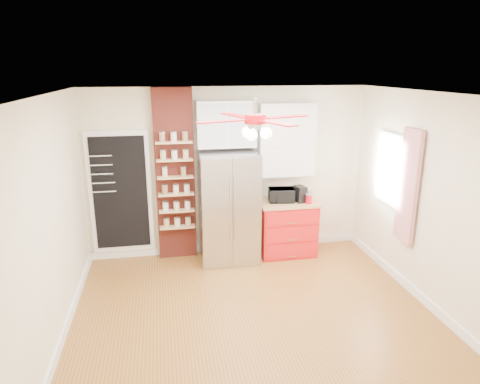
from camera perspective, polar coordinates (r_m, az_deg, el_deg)
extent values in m
plane|color=#975F26|center=(5.61, 1.78, -15.76)|extent=(4.50, 4.50, 0.00)
plane|color=white|center=(4.76, 2.07, 12.94)|extent=(4.50, 4.50, 0.00)
cube|color=#F6EDC6|center=(6.92, -1.63, 2.68)|extent=(4.50, 0.02, 2.70)
cube|color=#F6EDC6|center=(3.27, 9.65, -13.80)|extent=(4.50, 0.02, 2.70)
cube|color=#F6EDC6|center=(5.07, -23.84, -3.89)|extent=(0.02, 4.00, 2.70)
cube|color=#F6EDC6|center=(5.91, 23.74, -1.10)|extent=(0.02, 4.00, 2.70)
cube|color=white|center=(6.91, -15.65, -0.10)|extent=(0.95, 0.04, 1.95)
cube|color=black|center=(6.88, -15.66, -0.16)|extent=(0.82, 0.02, 1.78)
cube|color=maroon|center=(6.76, -8.66, 2.18)|extent=(0.60, 0.16, 2.70)
cube|color=#B7B7BC|center=(6.69, -1.53, -2.03)|extent=(0.90, 0.70, 1.75)
cube|color=white|center=(6.59, -1.88, 9.08)|extent=(0.90, 0.35, 0.70)
cube|color=red|center=(7.09, 6.23, -4.86)|extent=(0.90, 0.60, 0.86)
cube|color=tan|center=(6.94, 6.34, -1.40)|extent=(0.94, 0.64, 0.04)
cube|color=white|center=(6.87, 6.19, 6.96)|extent=(0.90, 0.30, 1.15)
cube|color=white|center=(6.59, 19.50, 2.83)|extent=(0.04, 0.75, 1.05)
cube|color=red|center=(6.13, 21.51, 0.70)|extent=(0.06, 0.40, 1.55)
cylinder|color=silver|center=(4.78, 2.05, 11.14)|extent=(0.05, 0.05, 0.20)
cylinder|color=#A90A12|center=(4.79, 2.04, 9.71)|extent=(0.24, 0.24, 0.10)
sphere|color=white|center=(4.81, 2.02, 7.82)|extent=(0.13, 0.13, 0.13)
imported|color=black|center=(6.87, 5.52, -0.41)|extent=(0.43, 0.32, 0.22)
cube|color=black|center=(6.91, 8.00, -0.26)|extent=(0.19, 0.24, 0.25)
cylinder|color=red|center=(6.85, 9.15, -0.95)|extent=(0.11, 0.11, 0.14)
cylinder|color=#A91C09|center=(7.06, 9.17, -0.51)|extent=(0.13, 0.13, 0.13)
cylinder|color=beige|center=(6.63, -10.00, 2.66)|extent=(0.09, 0.09, 0.14)
cylinder|color=#977B4C|center=(6.59, -7.55, 2.66)|extent=(0.11, 0.11, 0.14)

